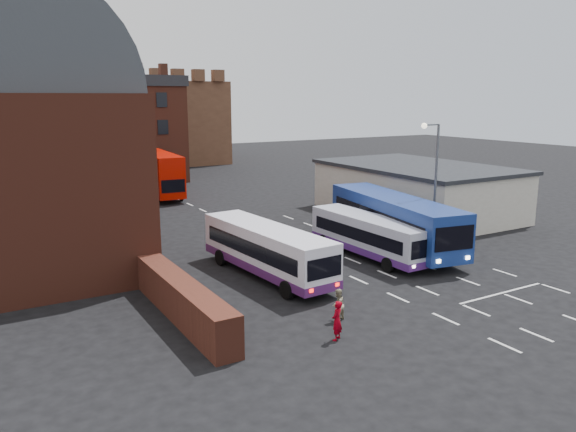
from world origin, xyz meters
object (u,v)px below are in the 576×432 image
bus_red_double (159,173)px  pedestrian_beige (338,305)px  street_lamp (433,173)px  pedestrian_red (337,321)px  bus_white_inbound (369,233)px  bus_white_outbound (267,247)px  bus_blue (394,218)px

bus_red_double → pedestrian_beige: size_ratio=7.56×
bus_red_double → street_lamp: street_lamp is taller
pedestrian_red → bus_white_inbound: bearing=-165.3°
bus_white_outbound → pedestrian_beige: (-0.32, -7.26, -0.92)m
bus_white_outbound → pedestrian_red: size_ratio=6.22×
bus_red_double → bus_white_inbound: bearing=103.1°
bus_white_inbound → pedestrian_beige: size_ratio=6.42×
bus_red_double → pedestrian_beige: bus_red_double is taller
bus_white_outbound → bus_blue: 10.02m
pedestrian_red → pedestrian_beige: pedestrian_red is taller
bus_blue → bus_red_double: (-6.98, 27.33, 0.29)m
pedestrian_red → pedestrian_beige: bearing=-157.5°
bus_white_inbound → pedestrian_red: (-8.85, -9.02, -0.68)m
bus_white_outbound → pedestrian_beige: 7.32m
bus_blue → pedestrian_beige: bearing=48.1°
pedestrian_beige → bus_white_outbound: bearing=-114.0°
bus_white_outbound → pedestrian_red: (-1.55, -8.91, -0.82)m
street_lamp → bus_blue: bearing=156.2°
bus_white_outbound → bus_white_inbound: bearing=-3.3°
bus_white_inbound → pedestrian_beige: bearing=43.1°
bus_white_inbound → street_lamp: bearing=176.4°
street_lamp → pedestrian_beige: (-12.61, -7.13, -4.23)m
pedestrian_beige → bus_blue: bearing=-163.1°
pedestrian_red → pedestrian_beige: size_ratio=1.14×
bus_blue → pedestrian_red: bearing=50.1°
street_lamp → bus_white_inbound: bearing=177.3°
bus_red_double → pedestrian_red: bus_red_double is taller
street_lamp → pedestrian_red: (-13.84, -8.78, -4.13)m
bus_white_outbound → bus_white_inbound: (7.30, 0.11, -0.15)m
pedestrian_red → bus_white_outbound: bearing=-130.8°
bus_red_double → pedestrian_red: bearing=87.4°
bus_red_double → street_lamp: size_ratio=1.35×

